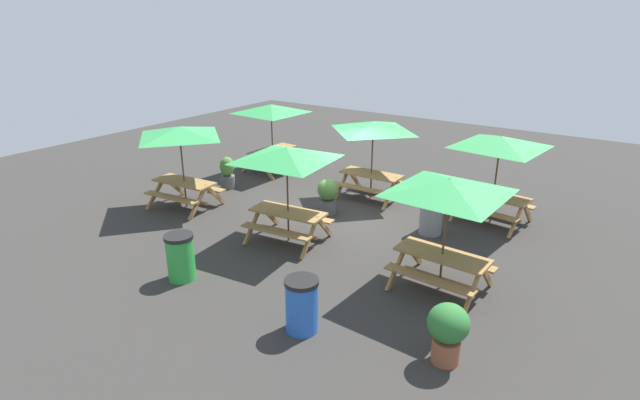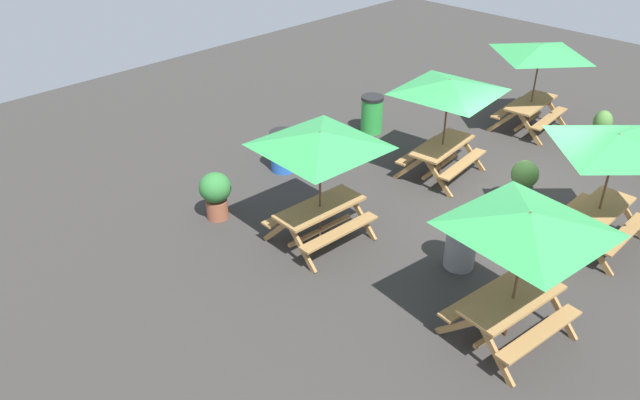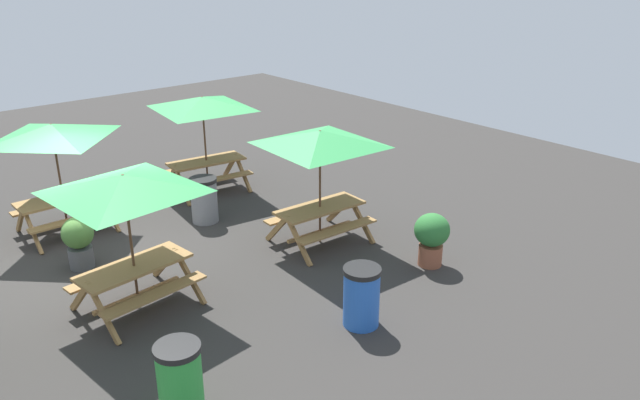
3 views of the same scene
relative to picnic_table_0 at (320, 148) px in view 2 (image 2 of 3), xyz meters
The scene contains 12 objects.
ground_plane 4.75m from the picnic_table_0, 150.88° to the left, with size 27.31×27.31×0.00m, color #33302D.
picnic_table_0 is the anchor object (origin of this frame).
picnic_table_2 7.61m from the picnic_table_0, behind, with size 2.17×2.17×2.34m.
picnic_table_3 3.97m from the picnic_table_0, 92.65° to the left, with size 2.81×2.81×2.34m.
picnic_table_4 3.85m from the picnic_table_0, behind, with size 2.81×2.81×2.34m.
picnic_table_5 5.25m from the picnic_table_0, 134.12° to the left, with size 2.02×2.02×2.34m.
trash_bin_blue 3.37m from the picnic_table_0, 118.40° to the right, with size 0.59×0.59×0.98m.
trash_bin_green 5.45m from the picnic_table_0, 149.94° to the right, with size 0.59×0.59×0.98m.
trash_bin_gray 3.06m from the picnic_table_0, 116.88° to the left, with size 0.59×0.59×0.98m.
potted_plant_0 4.73m from the picnic_table_0, 153.17° to the left, with size 0.57×0.57×0.98m.
potted_plant_1 2.66m from the picnic_table_0, 66.13° to the right, with size 0.65×0.65×1.01m.
potted_plant_2 8.17m from the picnic_table_0, 165.30° to the left, with size 0.45×0.45×1.00m.
Camera 2 is at (10.86, 5.00, 6.89)m, focal length 35.00 mm.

